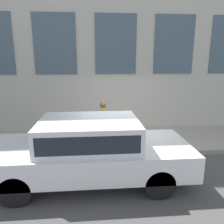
# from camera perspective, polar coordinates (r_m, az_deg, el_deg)

# --- Properties ---
(ground_plane) EXTENTS (80.00, 80.00, 0.00)m
(ground_plane) POSITION_cam_1_polar(r_m,az_deg,el_deg) (6.59, 3.06, -11.84)
(ground_plane) COLOR #514F4C
(sidewalk) EXTENTS (2.44, 60.00, 0.14)m
(sidewalk) POSITION_cam_1_polar(r_m,az_deg,el_deg) (7.67, 1.82, -7.47)
(sidewalk) COLOR #A8A093
(sidewalk) RESTS_ON ground_plane
(fire_hydrant) EXTENTS (0.36, 0.47, 0.79)m
(fire_hydrant) POSITION_cam_1_polar(r_m,az_deg,el_deg) (6.73, 2.46, -6.21)
(fire_hydrant) COLOR red
(fire_hydrant) RESTS_ON sidewalk
(person) EXTENTS (0.34, 0.22, 1.39)m
(person) POSITION_cam_1_polar(r_m,az_deg,el_deg) (7.10, -2.31, -1.50)
(person) COLOR #726651
(person) RESTS_ON sidewalk
(parked_car_white_near) EXTENTS (1.87, 4.66, 1.50)m
(parked_car_white_near) POSITION_cam_1_polar(r_m,az_deg,el_deg) (5.18, -5.89, -9.19)
(parked_car_white_near) COLOR black
(parked_car_white_near) RESTS_ON ground_plane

